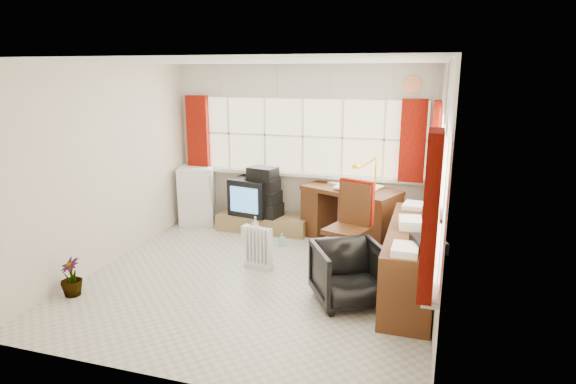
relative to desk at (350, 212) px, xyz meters
name	(u,v)px	position (x,y,z in m)	size (l,w,h in m)	color
ground	(258,279)	(-0.80, -1.66, -0.43)	(4.00, 4.00, 0.00)	beige
room_walls	(256,154)	(-0.80, -1.66, 1.07)	(4.00, 4.00, 4.00)	beige
window_back	(302,170)	(-0.80, 0.28, 0.51)	(3.70, 0.12, 3.60)	beige
window_right	(434,217)	(1.14, -1.66, 0.51)	(0.12, 3.70, 3.60)	beige
curtains	(352,150)	(0.12, -0.74, 1.02)	(3.83, 3.83, 1.15)	maroon
overhead_cabinets	(360,84)	(0.18, -0.68, 1.82)	(3.98, 3.98, 0.48)	beige
desk	(350,212)	(0.00, 0.00, 0.00)	(1.51, 1.14, 0.82)	#5A3015
desk_lamp	(376,167)	(0.33, 0.05, 0.66)	(0.17, 0.15, 0.45)	yellow
task_chair	(351,224)	(0.19, -1.06, 0.16)	(0.60, 0.62, 1.12)	black
office_chair	(349,274)	(0.32, -1.92, -0.11)	(0.69, 0.71, 0.65)	black
radiator	(259,251)	(-0.91, -1.33, -0.22)	(0.37, 0.21, 0.53)	white
credenza	(411,259)	(0.93, -1.46, -0.05)	(0.50, 2.00, 0.85)	#5A3015
file_tray	(428,244)	(1.10, -2.10, 0.37)	(0.26, 0.34, 0.11)	black
tv_bench	(264,223)	(-1.35, 0.06, -0.31)	(1.40, 0.50, 0.25)	olive
crt_tv	(254,196)	(-1.52, 0.10, 0.10)	(0.71, 0.67, 0.56)	black
hifi_stack	(263,194)	(-1.35, 0.03, 0.16)	(0.61, 0.46, 0.75)	black
mini_fridge	(198,195)	(-2.51, 0.14, 0.03)	(0.68, 0.68, 0.92)	white
spray_bottle_a	(255,227)	(-1.36, -0.28, -0.27)	(0.12, 0.12, 0.32)	silver
spray_bottle_b	(282,240)	(-0.87, -0.51, -0.34)	(0.08, 0.09, 0.18)	#96E0D4
flower_vase	(71,277)	(-2.60, -2.65, -0.22)	(0.24, 0.24, 0.43)	black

